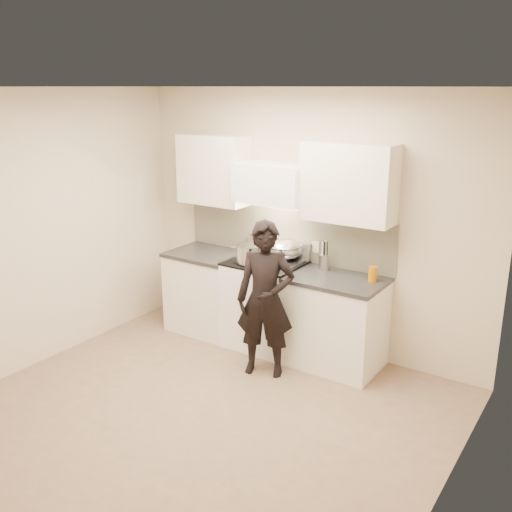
% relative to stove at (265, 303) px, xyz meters
% --- Properties ---
extents(ground_plane, '(4.00, 4.00, 0.00)m').
position_rel_stove_xyz_m(ground_plane, '(0.30, -1.42, -0.47)').
color(ground_plane, '#866F58').
extents(room_shell, '(4.04, 3.54, 2.70)m').
position_rel_stove_xyz_m(room_shell, '(0.24, -1.05, 1.12)').
color(room_shell, beige).
rests_on(room_shell, ground).
extents(stove, '(0.76, 0.65, 0.96)m').
position_rel_stove_xyz_m(stove, '(0.00, 0.00, 0.00)').
color(stove, white).
rests_on(stove, ground).
extents(counter_right, '(0.92, 0.67, 0.92)m').
position_rel_stove_xyz_m(counter_right, '(0.83, 0.00, -0.01)').
color(counter_right, white).
rests_on(counter_right, ground).
extents(counter_left, '(0.82, 0.67, 0.92)m').
position_rel_stove_xyz_m(counter_left, '(-0.78, 0.00, -0.01)').
color(counter_left, white).
rests_on(counter_left, ground).
extents(wok, '(0.42, 0.51, 0.33)m').
position_rel_stove_xyz_m(wok, '(0.14, 0.14, 0.60)').
color(wok, silver).
rests_on(wok, stove).
extents(stock_pot, '(0.36, 0.36, 0.18)m').
position_rel_stove_xyz_m(stock_pot, '(-0.11, -0.14, 0.57)').
color(stock_pot, silver).
rests_on(stock_pot, stove).
extents(utensil_crock, '(0.11, 0.11, 0.30)m').
position_rel_stove_xyz_m(utensil_crock, '(0.60, 0.16, 0.54)').
color(utensil_crock, '#B4B4B4').
rests_on(utensil_crock, counter_right).
extents(spice_jar, '(0.04, 0.04, 0.08)m').
position_rel_stove_xyz_m(spice_jar, '(0.64, 0.18, 0.49)').
color(spice_jar, '#C8850D').
rests_on(spice_jar, counter_right).
extents(oil_glass, '(0.08, 0.08, 0.15)m').
position_rel_stove_xyz_m(oil_glass, '(1.15, 0.09, 0.52)').
color(oil_glass, '#BD6702').
rests_on(oil_glass, counter_right).
extents(person, '(0.65, 0.54, 1.52)m').
position_rel_stove_xyz_m(person, '(0.34, -0.53, 0.29)').
color(person, black).
rests_on(person, ground).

